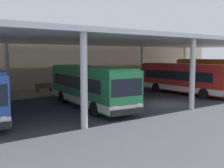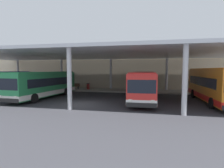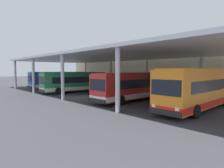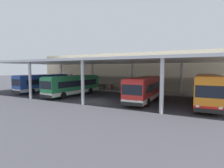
{
  "view_description": "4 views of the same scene",
  "coord_description": "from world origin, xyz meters",
  "px_view_note": "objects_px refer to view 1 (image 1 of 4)",
  "views": [
    {
      "loc": [
        -16.42,
        -15.21,
        4.0
      ],
      "look_at": [
        -2.5,
        4.32,
        1.46
      ],
      "focal_mm": 42.89,
      "sensor_mm": 36.0,
      "label": 1
    },
    {
      "loc": [
        6.79,
        -16.54,
        3.39
      ],
      "look_at": [
        2.16,
        4.62,
        1.68
      ],
      "focal_mm": 28.61,
      "sensor_mm": 36.0,
      "label": 2
    },
    {
      "loc": [
        20.25,
        -13.19,
        3.42
      ],
      "look_at": [
        1.69,
        3.79,
        1.63
      ],
      "focal_mm": 30.42,
      "sensor_mm": 36.0,
      "label": 3
    },
    {
      "loc": [
        12.79,
        -19.55,
        4.29
      ],
      "look_at": [
        0.75,
        3.61,
        2.03
      ],
      "focal_mm": 28.52,
      "sensor_mm": 36.0,
      "label": 4
    }
  ],
  "objects_px": {
    "bench_waiting": "(44,87)",
    "trash_bin": "(66,86)",
    "bus_middle_bay": "(184,78)",
    "bus_far_bay": "(219,73)",
    "bus_second_bay": "(90,86)"
  },
  "relations": [
    {
      "from": "bench_waiting",
      "to": "trash_bin",
      "type": "height_order",
      "value": "trash_bin"
    },
    {
      "from": "bus_second_bay",
      "to": "bus_middle_bay",
      "type": "relative_size",
      "value": 1.01
    },
    {
      "from": "bus_second_bay",
      "to": "trash_bin",
      "type": "distance_m",
      "value": 9.31
    },
    {
      "from": "bus_second_bay",
      "to": "bench_waiting",
      "type": "distance_m",
      "value": 9.18
    },
    {
      "from": "bus_far_bay",
      "to": "bench_waiting",
      "type": "distance_m",
      "value": 20.84
    },
    {
      "from": "bus_far_bay",
      "to": "bus_second_bay",
      "type": "bearing_deg",
      "value": -176.83
    },
    {
      "from": "trash_bin",
      "to": "bus_far_bay",
      "type": "bearing_deg",
      "value": -25.4
    },
    {
      "from": "bus_second_bay",
      "to": "bench_waiting",
      "type": "height_order",
      "value": "bus_second_bay"
    },
    {
      "from": "bus_middle_bay",
      "to": "trash_bin",
      "type": "relative_size",
      "value": 10.8
    },
    {
      "from": "bus_middle_bay",
      "to": "bus_far_bay",
      "type": "distance_m",
      "value": 7.25
    },
    {
      "from": "trash_bin",
      "to": "bus_middle_bay",
      "type": "bearing_deg",
      "value": -42.2
    },
    {
      "from": "bus_second_bay",
      "to": "bench_waiting",
      "type": "bearing_deg",
      "value": 91.18
    },
    {
      "from": "bus_middle_bay",
      "to": "bench_waiting",
      "type": "xyz_separation_m",
      "value": [
        -11.95,
        8.72,
        -0.99
      ]
    },
    {
      "from": "bus_far_bay",
      "to": "trash_bin",
      "type": "bearing_deg",
      "value": 154.6
    },
    {
      "from": "bus_second_bay",
      "to": "trash_bin",
      "type": "height_order",
      "value": "bus_second_bay"
    }
  ]
}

